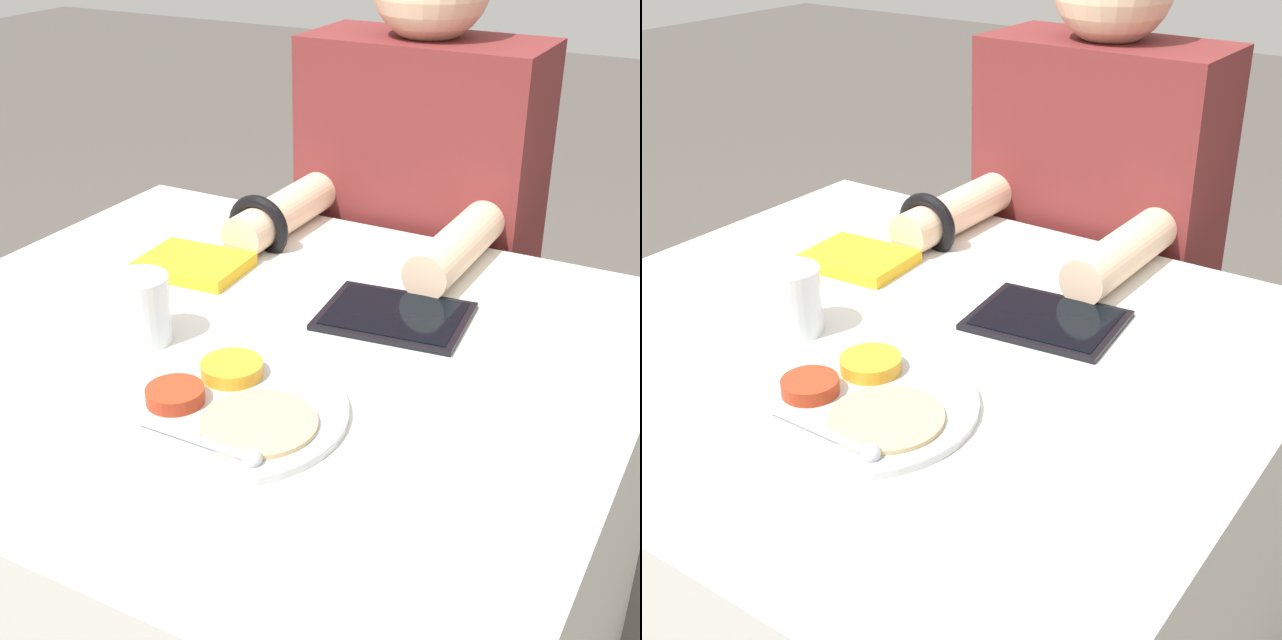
{
  "view_description": "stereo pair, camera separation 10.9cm",
  "coord_description": "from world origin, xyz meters",
  "views": [
    {
      "loc": [
        0.57,
        -0.86,
        1.27
      ],
      "look_at": [
        0.11,
        -0.01,
        0.77
      ],
      "focal_mm": 50.0,
      "sensor_mm": 36.0,
      "label": 1
    },
    {
      "loc": [
        0.67,
        -0.8,
        1.27
      ],
      "look_at": [
        0.11,
        -0.01,
        0.77
      ],
      "focal_mm": 50.0,
      "sensor_mm": 36.0,
      "label": 2
    }
  ],
  "objects": [
    {
      "name": "thali_tray",
      "position": [
        0.07,
        -0.16,
        0.72
      ],
      "size": [
        0.27,
        0.27,
        0.03
      ],
      "color": "#B7BABF",
      "rests_on": "dining_table"
    },
    {
      "name": "tablet_device",
      "position": [
        0.14,
        0.15,
        0.71
      ],
      "size": [
        0.21,
        0.18,
        0.01
      ],
      "color": "black",
      "rests_on": "dining_table"
    },
    {
      "name": "person_diner",
      "position": [
        -0.0,
        0.57,
        0.56
      ],
      "size": [
        0.42,
        0.47,
        1.2
      ],
      "color": "black",
      "rests_on": "ground_plane"
    },
    {
      "name": "dining_table",
      "position": [
        0.0,
        0.0,
        0.35
      ],
      "size": [
        0.99,
        0.91,
        0.71
      ],
      "color": "silver",
      "rests_on": "ground_plane"
    },
    {
      "name": "drinking_glass",
      "position": [
        -0.12,
        -0.06,
        0.75
      ],
      "size": [
        0.08,
        0.08,
        0.09
      ],
      "color": "silver",
      "rests_on": "dining_table"
    },
    {
      "name": "red_notebook",
      "position": [
        -0.2,
        0.15,
        0.72
      ],
      "size": [
        0.17,
        0.13,
        0.02
      ],
      "color": "silver",
      "rests_on": "dining_table"
    }
  ]
}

